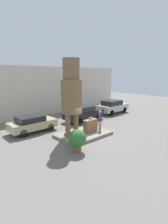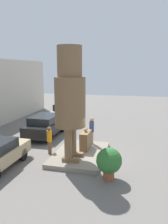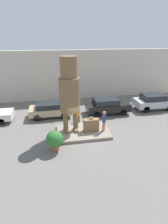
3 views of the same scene
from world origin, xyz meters
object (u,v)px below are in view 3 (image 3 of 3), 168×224
at_px(tourist, 104,120).
at_px(parked_car_silver, 154,101).
at_px(statue_figure, 69,90).
at_px(planter_pot, 55,140).
at_px(parked_car_tan, 50,109).
at_px(parked_car_black, 107,105).
at_px(giant_suitcase, 91,125).
at_px(worker_hivis, 79,114).

xyz_separation_m(tourist, parked_car_silver, (6.76, 3.99, -0.29)).
xyz_separation_m(statue_figure, planter_pot, (-1.35, -2.23, -2.79)).
distance_m(parked_car_tan, parked_car_silver, 11.03).
distance_m(parked_car_tan, parked_car_black, 5.75).
relative_size(giant_suitcase, parked_car_black, 0.29).
distance_m(parked_car_black, parked_car_silver, 5.29).
height_order(parked_car_black, worker_hivis, worker_hivis).
xyz_separation_m(giant_suitcase, parked_car_silver, (7.77, 3.85, 0.12)).
distance_m(statue_figure, parked_car_tan, 4.78).
bearing_deg(parked_car_tan, tourist, -43.34).
xyz_separation_m(statue_figure, tourist, (2.61, -0.58, -2.48)).
height_order(giant_suitcase, worker_hivis, worker_hivis).
relative_size(parked_car_tan, worker_hivis, 2.42).
bearing_deg(giant_suitcase, parked_car_silver, 26.38).
height_order(tourist, worker_hivis, tourist).
bearing_deg(planter_pot, tourist, 22.57).
bearing_deg(statue_figure, tourist, -12.58).
bearing_deg(statue_figure, worker_hivis, 60.64).
relative_size(statue_figure, parked_car_silver, 1.37).
bearing_deg(parked_car_silver, planter_pot, -152.25).
xyz_separation_m(statue_figure, parked_car_black, (4.09, 3.22, -2.80)).
relative_size(statue_figure, tourist, 3.39).
bearing_deg(parked_car_black, planter_pot, -134.96).
relative_size(tourist, parked_car_black, 0.40).
bearing_deg(tourist, parked_car_black, 68.75).
distance_m(tourist, planter_pot, 4.30).
xyz_separation_m(statue_figure, parked_car_tan, (-1.66, 3.44, -2.87)).
bearing_deg(tourist, giant_suitcase, 172.14).
height_order(parked_car_tan, parked_car_silver, parked_car_silver).
bearing_deg(statue_figure, parked_car_tan, 115.67).
relative_size(parked_car_tan, parked_car_black, 0.92).
bearing_deg(tourist, planter_pot, -157.43).
height_order(parked_car_tan, planter_pot, planter_pot).
xyz_separation_m(statue_figure, worker_hivis, (0.89, 1.59, -2.75)).
bearing_deg(parked_car_tan, giant_suitcase, -50.06).
xyz_separation_m(giant_suitcase, tourist, (1.01, -0.14, 0.41)).
height_order(planter_pot, worker_hivis, worker_hivis).
xyz_separation_m(parked_car_tan, worker_hivis, (2.55, -1.86, 0.13)).
height_order(parked_car_silver, worker_hivis, parked_car_silver).
bearing_deg(giant_suitcase, worker_hivis, 109.19).
distance_m(giant_suitcase, worker_hivis, 2.15).
distance_m(parked_car_silver, planter_pot, 12.11).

